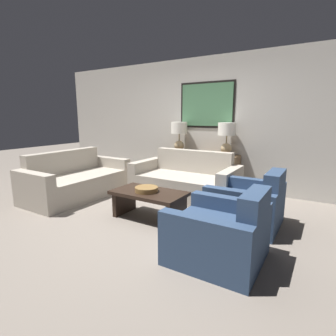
% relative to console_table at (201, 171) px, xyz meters
% --- Properties ---
extents(ground_plane, '(20.00, 20.00, 0.00)m').
position_rel_console_table_xyz_m(ground_plane, '(0.00, -2.05, -0.36)').
color(ground_plane, slate).
extents(back_wall, '(7.85, 0.12, 2.65)m').
position_rel_console_table_xyz_m(back_wall, '(0.00, 0.26, 0.97)').
color(back_wall, beige).
rests_on(back_wall, ground_plane).
extents(console_table, '(1.54, 0.36, 0.73)m').
position_rel_console_table_xyz_m(console_table, '(0.00, 0.00, 0.00)').
color(console_table, brown).
rests_on(console_table, ground_plane).
extents(table_lamp_left, '(0.34, 0.34, 0.63)m').
position_rel_console_table_xyz_m(table_lamp_left, '(-0.52, 0.00, 0.77)').
color(table_lamp_left, tan).
rests_on(table_lamp_left, console_table).
extents(table_lamp_right, '(0.34, 0.34, 0.63)m').
position_rel_console_table_xyz_m(table_lamp_right, '(0.52, 0.00, 0.77)').
color(table_lamp_right, tan).
rests_on(table_lamp_right, console_table).
extents(couch_by_back_wall, '(1.91, 0.93, 0.83)m').
position_rel_console_table_xyz_m(couch_by_back_wall, '(0.00, -0.69, -0.08)').
color(couch_by_back_wall, '#ADA393').
rests_on(couch_by_back_wall, ground_plane).
extents(couch_by_side, '(0.93, 1.91, 0.83)m').
position_rel_console_table_xyz_m(couch_by_side, '(-1.75, -1.73, -0.08)').
color(couch_by_side, '#ADA393').
rests_on(couch_by_side, ground_plane).
extents(coffee_table, '(1.06, 0.59, 0.41)m').
position_rel_console_table_xyz_m(coffee_table, '(0.06, -1.93, -0.07)').
color(coffee_table, black).
rests_on(coffee_table, ground_plane).
extents(decorative_bowl, '(0.33, 0.33, 0.07)m').
position_rel_console_table_xyz_m(decorative_bowl, '(0.04, -1.96, 0.08)').
color(decorative_bowl, olive).
rests_on(decorative_bowl, coffee_table).
extents(armchair_near_back_wall, '(0.90, 0.86, 0.79)m').
position_rel_console_table_xyz_m(armchair_near_back_wall, '(1.34, -1.41, -0.09)').
color(armchair_near_back_wall, navy).
rests_on(armchair_near_back_wall, ground_plane).
extents(armchair_near_camera, '(0.90, 0.86, 0.79)m').
position_rel_console_table_xyz_m(armchair_near_camera, '(1.34, -2.46, -0.09)').
color(armchair_near_camera, navy).
rests_on(armchair_near_camera, ground_plane).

